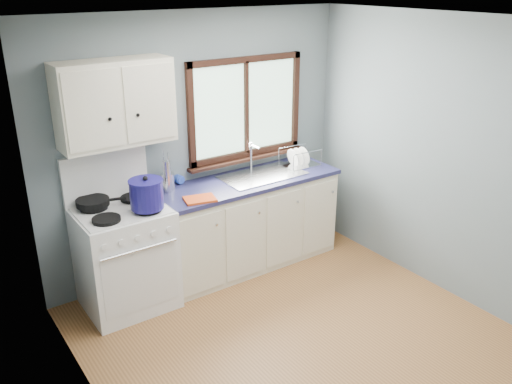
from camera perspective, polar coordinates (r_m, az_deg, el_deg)
floor at (r=4.52m, az=6.25°, el=-16.33°), size 3.20×3.60×0.02m
ceiling at (r=3.56m, az=7.97°, el=17.43°), size 3.20×3.60×0.02m
wall_back at (r=5.27m, az=-6.12°, el=4.94°), size 3.20×0.02×2.50m
wall_left at (r=3.14m, az=-15.91°, el=-8.13°), size 0.02×3.60×2.50m
wall_right at (r=5.03m, az=20.94°, el=2.75°), size 0.02×3.60×2.50m
gas_range at (r=4.91m, az=-13.61°, el=-6.47°), size 0.76×0.69×1.36m
base_cabinets at (r=5.49m, az=-0.90°, el=-3.63°), size 1.85×0.60×0.88m
countertop at (r=5.29m, az=-0.93°, el=1.15°), size 1.89×0.64×0.04m
sink at (r=5.41m, az=0.65°, el=1.14°), size 0.84×0.46×0.44m
window at (r=5.44m, az=-1.04°, el=8.08°), size 1.36×0.10×1.03m
upper_cabinets at (r=4.63m, az=-14.61°, el=9.04°), size 0.95×0.35×0.70m
skillet at (r=4.78m, az=-16.77°, el=-1.02°), size 0.44×0.34×0.06m
stockpot at (r=4.58m, az=-11.45°, el=-0.18°), size 0.37×0.37×0.28m
utensil_crock at (r=5.07m, az=-9.27°, el=1.15°), size 0.14×0.14×0.40m
thermos at (r=4.99m, az=-9.33°, el=1.59°), size 0.09×0.09×0.30m
soap_bottle at (r=5.15m, az=-7.87°, el=1.93°), size 0.10×0.10×0.23m
dish_towel at (r=4.82m, az=-5.92°, el=-0.76°), size 0.31×0.25×0.02m
dish_rack at (r=5.68m, az=4.56°, el=3.30°), size 0.38×0.30×0.19m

